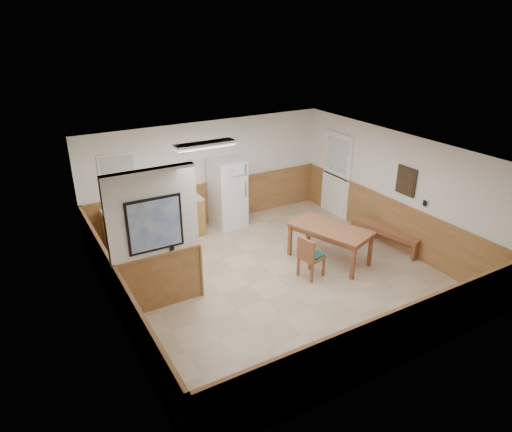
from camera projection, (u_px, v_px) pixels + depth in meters
ground at (275, 277)px, 8.90m from camera, size 6.00×6.00×0.00m
ceiling at (278, 153)px, 7.90m from camera, size 6.00×6.00×0.02m
back_wall at (209, 174)px, 10.78m from camera, size 6.00×0.02×2.50m
right_wall at (395, 190)px, 9.77m from camera, size 0.02×6.00×2.50m
left_wall at (112, 258)px, 7.03m from camera, size 0.02×6.00×2.50m
wainscot_back at (210, 203)px, 11.07m from camera, size 6.00×0.04×1.00m
wainscot_right at (390, 222)px, 10.06m from camera, size 0.04×6.00×1.00m
wainscot_left at (119, 298)px, 7.34m from camera, size 0.04×6.00×1.00m
partition_wall at (155, 243)px, 7.54m from camera, size 1.50×0.20×2.50m
kitchen_counter at (167, 219)px, 10.29m from camera, size 2.20×0.61×1.00m
exterior_door at (336, 175)px, 11.34m from camera, size 0.07×1.02×2.15m
kitchen_window at (118, 176)px, 9.68m from camera, size 0.80×0.04×1.00m
wall_painting at (406, 181)px, 9.40m from camera, size 0.04×0.50×0.60m
fluorescent_fixture at (205, 145)px, 8.59m from camera, size 1.20×0.30×0.09m
refrigerator at (228, 193)px, 10.80m from camera, size 0.76×0.74×1.63m
dining_table at (330, 232)px, 9.25m from camera, size 1.30×1.79×0.75m
dining_bench at (386, 231)px, 9.98m from camera, size 0.71×1.72×0.45m
dining_chair at (309, 255)px, 8.69m from camera, size 0.63×0.50×0.85m
fire_extinguisher at (188, 189)px, 10.24m from camera, size 0.13×0.13×0.45m
soap_bottle at (120, 205)px, 9.58m from camera, size 0.09×0.09×0.25m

